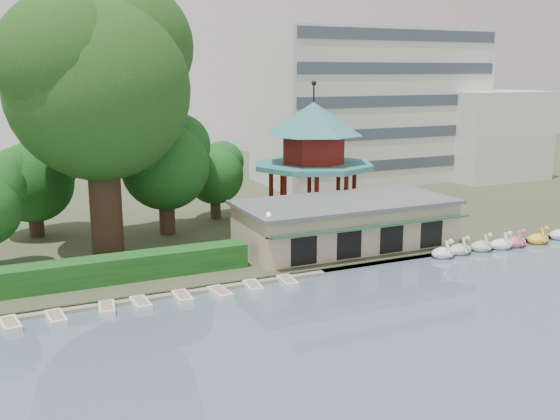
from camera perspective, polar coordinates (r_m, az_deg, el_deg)
ground_plane at (r=31.98m, az=10.55°, el=-15.63°), size 220.00×220.00×0.00m
shore at (r=78.09m, az=-11.76°, el=1.36°), size 220.00×70.00×0.40m
embankment at (r=45.92m, az=-1.92°, el=-6.32°), size 220.00×0.60×0.30m
dock at (r=42.98m, az=-16.97°, el=-8.27°), size 34.00×1.60×0.24m
boathouse at (r=53.64m, az=6.03°, el=-1.14°), size 18.60×9.39×3.90m
pavilion at (r=62.32m, az=3.05°, el=5.61°), size 12.40×12.40×13.50m
office_building at (r=87.29m, az=10.06°, el=8.90°), size 38.00×18.00×20.00m
hedge at (r=45.50m, az=-21.39°, el=-5.86°), size 30.00×2.00×1.80m
lamp_post at (r=47.07m, az=-1.06°, el=-1.79°), size 0.36×0.36×4.28m
big_tree at (r=51.69m, az=-16.15°, el=11.74°), size 15.68×14.61×21.95m
small_trees at (r=55.93m, az=-18.90°, el=2.82°), size 39.31×16.52×10.90m
swan_boats at (r=58.06m, az=20.23°, el=-2.81°), size 15.82×2.08×1.92m
moored_rowboats at (r=41.60m, az=-17.74°, el=-8.94°), size 30.07×2.77×0.36m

